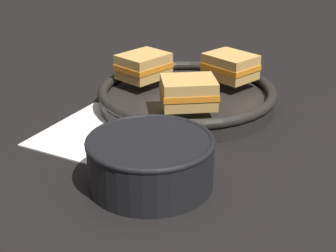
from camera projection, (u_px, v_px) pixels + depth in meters
ground_plane at (135, 142)px, 0.82m from camera, size 4.00×4.00×0.00m
napkin at (119, 135)px, 0.84m from camera, size 0.28×0.25×0.00m
soup_bowl at (150, 159)px, 0.69m from camera, size 0.17×0.17×0.07m
spoon at (121, 136)px, 0.82m from camera, size 0.14×0.09×0.01m
skillet at (187, 97)px, 0.95m from camera, size 0.33×0.33×0.04m
sandwich_near_left at (230, 66)px, 0.97m from camera, size 0.10×0.09×0.05m
sandwich_near_right at (143, 66)px, 0.97m from camera, size 0.08×0.10×0.05m
sandwich_far_left at (189, 92)px, 0.84m from camera, size 0.12×0.12×0.05m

